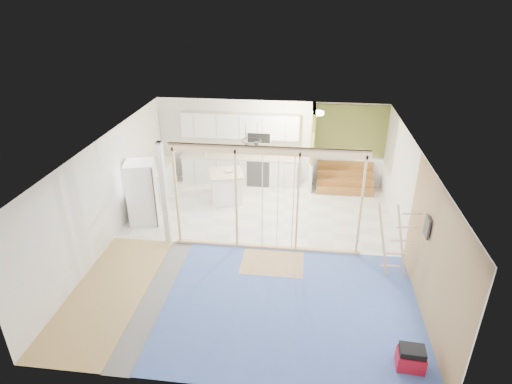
# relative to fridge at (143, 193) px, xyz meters

# --- Properties ---
(room) EXTENTS (7.01, 8.01, 2.61)m
(room) POSITION_rel_fridge_xyz_m (3.02, -0.94, 0.45)
(room) COLOR slate
(room) RESTS_ON ground
(floor_overlays) EXTENTS (7.00, 8.00, 0.03)m
(floor_overlays) POSITION_rel_fridge_xyz_m (3.10, -0.87, -0.83)
(floor_overlays) COLOR silver
(floor_overlays) RESTS_ON room
(stud_frame) EXTENTS (4.66, 0.14, 2.60)m
(stud_frame) POSITION_rel_fridge_xyz_m (2.75, -0.94, 0.76)
(stud_frame) COLOR #DCBC86
(stud_frame) RESTS_ON room
(base_cabinets) EXTENTS (4.45, 2.24, 0.93)m
(base_cabinets) POSITION_rel_fridge_xyz_m (1.42, 2.43, -0.38)
(base_cabinets) COLOR silver
(base_cabinets) RESTS_ON room
(upper_cabinets) EXTENTS (3.60, 0.41, 0.85)m
(upper_cabinets) POSITION_rel_fridge_xyz_m (2.18, 2.88, 0.97)
(upper_cabinets) COLOR silver
(upper_cabinets) RESTS_ON room
(green_partition) EXTENTS (2.25, 1.51, 2.60)m
(green_partition) POSITION_rel_fridge_xyz_m (5.07, 2.72, 0.10)
(green_partition) COLOR olive
(green_partition) RESTS_ON room
(pot_rack) EXTENTS (0.52, 0.52, 0.72)m
(pot_rack) POSITION_rel_fridge_xyz_m (2.72, 0.96, 1.15)
(pot_rack) COLOR black
(pot_rack) RESTS_ON room
(sheathing_panel) EXTENTS (0.02, 4.00, 2.60)m
(sheathing_panel) POSITION_rel_fridge_xyz_m (6.50, -2.94, 0.45)
(sheathing_panel) COLOR tan
(sheathing_panel) RESTS_ON room
(electrical_panel) EXTENTS (0.04, 0.30, 0.40)m
(electrical_panel) POSITION_rel_fridge_xyz_m (6.45, -2.34, 0.80)
(electrical_panel) COLOR #333237
(electrical_panel) RESTS_ON room
(ceiling_light) EXTENTS (0.32, 0.32, 0.08)m
(ceiling_light) POSITION_rel_fridge_xyz_m (4.42, 2.06, 1.69)
(ceiling_light) COLOR #FFEABF
(ceiling_light) RESTS_ON room
(fridge) EXTENTS (0.90, 0.87, 1.69)m
(fridge) POSITION_rel_fridge_xyz_m (0.00, 0.00, 0.00)
(fridge) COLOR white
(fridge) RESTS_ON room
(island) EXTENTS (1.15, 1.15, 0.91)m
(island) POSITION_rel_fridge_xyz_m (1.93, 1.43, -0.39)
(island) COLOR white
(island) RESTS_ON room
(bowl) EXTENTS (0.29, 0.29, 0.06)m
(bowl) POSITION_rel_fridge_xyz_m (2.03, 1.48, 0.09)
(bowl) COLOR silver
(bowl) RESTS_ON island
(soap_bottle_a) EXTENTS (0.12, 0.12, 0.28)m
(soap_bottle_a) POSITION_rel_fridge_xyz_m (1.05, 2.71, 0.22)
(soap_bottle_a) COLOR silver
(soap_bottle_a) RESTS_ON base_cabinets
(soap_bottle_b) EXTENTS (0.11, 0.11, 0.20)m
(soap_bottle_b) POSITION_rel_fridge_xyz_m (2.96, 2.83, 0.18)
(soap_bottle_b) COLOR silver
(soap_bottle_b) RESTS_ON base_cabinets
(toolbox) EXTENTS (0.47, 0.37, 0.43)m
(toolbox) POSITION_rel_fridge_xyz_m (6.02, -4.17, -0.64)
(toolbox) COLOR #A70F21
(toolbox) RESTS_ON room
(ladder) EXTENTS (0.91, 0.13, 1.70)m
(ladder) POSITION_rel_fridge_xyz_m (6.09, -1.64, 0.03)
(ladder) COLOR tan
(ladder) RESTS_ON room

